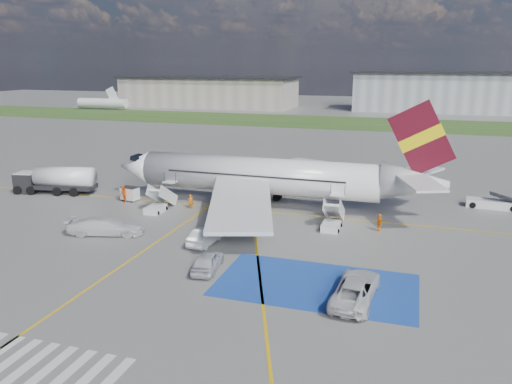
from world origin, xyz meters
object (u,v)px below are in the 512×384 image
at_px(fuel_tanker, 56,182).
at_px(belt_loader, 493,204).
at_px(car_silver_b, 206,236).
at_px(van_white_b, 105,224).
at_px(airliner, 271,176).
at_px(gpu_cart, 130,194).
at_px(car_silver_a, 208,261).
at_px(van_white_a, 356,285).

distance_m(fuel_tanker, belt_loader, 50.07).
relative_size(car_silver_b, van_white_b, 0.85).
distance_m(airliner, belt_loader, 24.17).
distance_m(airliner, fuel_tanker, 26.41).
distance_m(gpu_cart, car_silver_a, 22.41).
xyz_separation_m(car_silver_b, van_white_b, (-9.67, -0.54, 0.29)).
bearing_deg(airliner, gpu_cart, -171.16).
bearing_deg(car_silver_b, car_silver_a, 118.63).
relative_size(airliner, belt_loader, 6.35).
relative_size(gpu_cart, van_white_b, 0.41).
relative_size(belt_loader, van_white_b, 1.11).
bearing_deg(fuel_tanker, car_silver_a, -41.55).
height_order(airliner, fuel_tanker, airliner).
distance_m(car_silver_a, van_white_b, 12.93).
distance_m(gpu_cart, van_white_a, 32.19).
bearing_deg(van_white_b, car_silver_b, -102.44).
height_order(fuel_tanker, van_white_a, fuel_tanker).
xyz_separation_m(airliner, gpu_cart, (-16.04, -2.49, -2.66)).
height_order(fuel_tanker, van_white_b, fuel_tanker).
relative_size(airliner, fuel_tanker, 3.74).
bearing_deg(belt_loader, car_silver_a, -128.55).
bearing_deg(van_white_b, car_silver_a, -126.68).
bearing_deg(gpu_cart, car_silver_a, -33.25).
relative_size(airliner, car_silver_b, 8.31).
relative_size(car_silver_a, van_white_a, 0.81).
distance_m(car_silver_a, van_white_a, 11.33).
bearing_deg(car_silver_a, gpu_cart, -51.70).
distance_m(fuel_tanker, car_silver_b, 26.21).
distance_m(gpu_cart, belt_loader, 40.13).
bearing_deg(airliner, car_silver_a, -89.49).
bearing_deg(fuel_tanker, gpu_cart, -12.02).
bearing_deg(car_silver_b, van_white_b, 7.04).
height_order(fuel_tanker, car_silver_b, fuel_tanker).
distance_m(fuel_tanker, van_white_a, 41.32).
relative_size(fuel_tanker, van_white_a, 1.83).
relative_size(fuel_tanker, car_silver_b, 2.22).
bearing_deg(gpu_cart, car_silver_b, -26.27).
xyz_separation_m(van_white_a, van_white_b, (-23.32, 5.98, 0.01)).
bearing_deg(van_white_a, belt_loader, -110.23).
xyz_separation_m(belt_loader, van_white_a, (-11.57, -26.16, 0.58)).
bearing_deg(car_silver_b, van_white_a, 158.33).
xyz_separation_m(gpu_cart, van_white_b, (4.13, -10.83, 0.29)).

